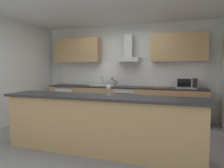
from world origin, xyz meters
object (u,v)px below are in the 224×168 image
refrigerator (69,101)px  chopping_board (161,87)px  oven (127,103)px  microwave (187,82)px  sink (101,85)px  kettle (112,82)px  wine_glass (109,88)px  range_hood (128,54)px

refrigerator → chopping_board: chopping_board is taller
refrigerator → chopping_board: (2.66, -0.02, 0.49)m
oven → microwave: (1.49, -0.03, 0.59)m
microwave → sink: size_ratio=1.00×
oven → microwave: microwave is taller
chopping_board → kettle: bearing=-179.6°
kettle → refrigerator: bearing=178.7°
microwave → wine_glass: (-1.26, -2.12, 0.02)m
range_hood → kettle: bearing=-158.3°
refrigerator → chopping_board: bearing=-0.5°
sink → oven: bearing=-0.8°
oven → chopping_board: (0.89, -0.02, 0.45)m
kettle → range_hood: bearing=21.7°
oven → sink: 0.89m
kettle → microwave: bearing=0.2°
kettle → sink: bearing=172.7°
oven → refrigerator: bearing=-179.9°
oven → kettle: size_ratio=2.77×
oven → wine_glass: bearing=-83.7°
wine_glass → chopping_board: wine_glass is taller
oven → microwave: 1.61m
refrigerator → wine_glass: bearing=-46.7°
oven → sink: (-0.76, 0.01, 0.47)m
microwave → wine_glass: bearing=-120.7°
oven → wine_glass: 2.24m
oven → range_hood: 1.33m
refrigerator → wine_glass: (2.01, -2.14, 0.64)m
wine_glass → refrigerator: bearing=133.3°
range_hood → wine_glass: bearing=-84.0°
kettle → chopping_board: 1.30m
refrigerator → microwave: microwave is taller
wine_glass → oven: bearing=96.3°
oven → sink: sink is taller
wine_glass → microwave: bearing=59.3°
refrigerator → microwave: bearing=-0.4°
sink → wine_glass: (1.00, -2.15, 0.14)m
oven → chopping_board: bearing=-1.5°
range_hood → chopping_board: size_ratio=2.12×
oven → wine_glass: size_ratio=4.50×
range_hood → chopping_board: (0.89, -0.15, -0.88)m
refrigerator → kettle: bearing=-1.3°
sink → wine_glass: 2.38m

